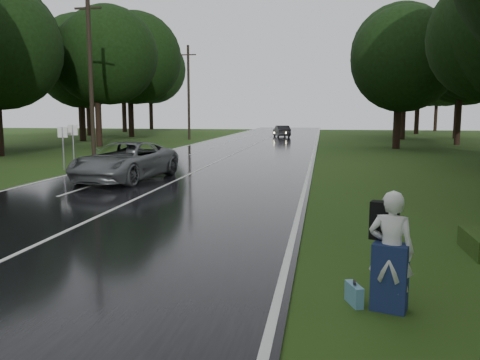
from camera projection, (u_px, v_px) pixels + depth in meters
The scene contains 15 objects.
ground at pixel (20, 254), 10.63m from camera, with size 160.00×160.00×0.00m, color #264313.
road at pixel (216, 162), 30.16m from camera, with size 12.00×140.00×0.04m, color black.
lane_center at pixel (216, 162), 30.16m from camera, with size 0.12×140.00×0.01m, color silver.
grey_car at pixel (125, 161), 21.99m from camera, with size 2.83×6.14×1.71m, color #525557.
far_car at pixel (282, 131), 60.68m from camera, with size 1.51×4.33×1.43m, color black.
hitchhiker at pixel (390, 255), 7.55m from camera, with size 0.80×0.76×1.90m.
suitcase at pixel (354, 294), 7.84m from camera, with size 0.14×0.48×0.34m, color teal.
utility_pole_mid at pixel (94, 159), 32.40m from camera, with size 1.80×0.28×10.74m, color black, non-canonical shape.
utility_pole_far at pixel (189, 140), 55.42m from camera, with size 1.80×0.28×10.46m, color black, non-canonical shape.
road_sign_a at pixel (64, 170), 26.21m from camera, with size 0.55×0.10×2.29m, color white, non-canonical shape.
road_sign_b at pixel (74, 168), 27.27m from camera, with size 0.57×0.10×2.39m, color white, non-canonical shape.
tree_left_e at pixel (100, 147), 44.19m from camera, with size 9.28×9.28×14.51m, color black, non-canonical shape.
tree_left_f at pixel (132, 137), 61.84m from camera, with size 10.56×10.56×16.50m, color black, non-canonical shape.
tree_right_e at pixel (396, 149), 41.56m from camera, with size 8.01×8.01×12.51m, color black, non-canonical shape.
tree_right_f at pixel (402, 139), 56.07m from camera, with size 10.40×10.40×16.25m, color black, non-canonical shape.
Camera 1 is at (6.47, -9.36, 3.07)m, focal length 36.52 mm.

